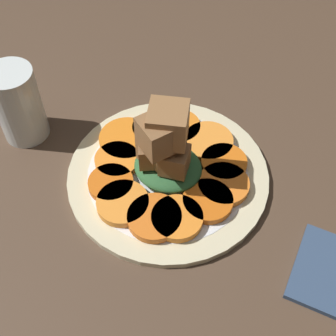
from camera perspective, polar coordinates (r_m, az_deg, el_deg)
The scene contains 17 objects.
table_slab at distance 65.64cm, azimuth 0.00°, elevation -1.65°, with size 120.00×120.00×2.00cm, color #4C3828.
plate at distance 64.42cm, azimuth 0.00°, elevation -0.86°, with size 27.60×27.60×1.05cm.
carrot_slice_0 at distance 62.65cm, azimuth -6.98°, elevation -1.88°, with size 6.06×6.06×1.08cm, color orange.
carrot_slice_1 at distance 60.70cm, azimuth -5.54°, elevation -4.28°, with size 6.83×6.83×1.08cm, color orange.
carrot_slice_2 at distance 59.26cm, azimuth -1.66°, elevation -6.07°, with size 6.95×6.95×1.08cm, color orange.
carrot_slice_3 at distance 59.20cm, azimuth 1.12°, elevation -6.13°, with size 6.60×6.60×1.08cm, color orange.
carrot_slice_4 at distance 60.80cm, azimuth 4.87°, elevation -4.04°, with size 6.56×6.56×1.08cm, color #D76115.
carrot_slice_5 at distance 62.52cm, azimuth 6.78°, elevation -2.01°, with size 6.89×6.89×1.08cm, color orange.
carrot_slice_6 at distance 64.76cm, azimuth 6.84°, elevation 0.63°, with size 6.34×6.34×1.08cm, color orange.
carrot_slice_7 at distance 66.98cm, azimuth 4.92°, elevation 3.19°, with size 7.12×7.12×1.08cm, color orange.
carrot_slice_8 at distance 68.62cm, azimuth 1.22°, elevation 4.98°, with size 6.56×6.56×1.08cm, color orange.
carrot_slice_9 at distance 68.47cm, azimuth -1.87°, elevation 4.82°, with size 5.97×5.97×1.08cm, color orange.
carrot_slice_10 at distance 67.30cm, azimuth -5.09°, elevation 3.49°, with size 7.82×7.82×1.08cm, color orange.
carrot_slice_11 at distance 64.95cm, azimuth -6.23°, elevation 0.93°, with size 6.18×6.18×1.08cm, color orange.
center_pile at distance 60.01cm, azimuth -0.37°, elevation 2.18°, with size 9.30×8.58×12.01cm.
fork at distance 66.67cm, azimuth 2.15°, elevation 2.65°, with size 17.79×3.96×0.40cm.
water_glass at distance 69.32cm, azimuth -17.80°, elevation 7.40°, with size 6.60×6.60×11.50cm.
Camera 1 is at (-16.46, 34.93, 54.08)cm, focal length 50.00 mm.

